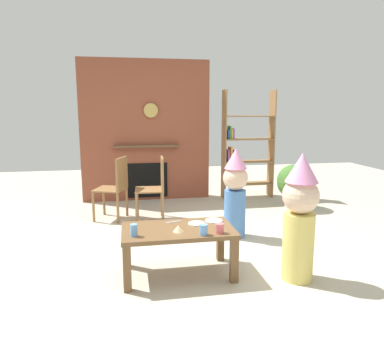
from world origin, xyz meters
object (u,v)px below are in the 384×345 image
object	(u,v)px
paper_cup_near_left	(203,230)
paper_plate_front	(197,223)
child_in_pink	(235,191)
paper_plate_rear	(214,221)
potted_plant_tall	(294,183)
dining_chair_middle	(156,185)
coffee_table	(178,236)
dining_chair_left	(116,184)
bookshelf	(243,150)
birthday_cake_slice	(178,228)
paper_cup_near_right	(220,228)
child_with_cone_hat	(300,214)
paper_cup_center	(134,230)

from	to	relation	value
paper_cup_near_left	paper_plate_front	size ratio (longest dim) A/B	0.60
child_in_pink	paper_cup_near_left	bearing A→B (deg)	13.06
paper_plate_rear	potted_plant_tall	xyz separation A→B (m)	(1.77, 1.86, -0.06)
paper_plate_front	dining_chair_middle	bearing A→B (deg)	98.81
coffee_table	dining_chair_left	xyz separation A→B (m)	(-0.63, 1.90, 0.13)
coffee_table	dining_chair_middle	world-z (taller)	dining_chair_middle
paper_plate_front	dining_chair_middle	size ratio (longest dim) A/B	0.18
bookshelf	birthday_cake_slice	xyz separation A→B (m)	(-1.58, -2.94, -0.37)
paper_cup_near_right	dining_chair_middle	bearing A→B (deg)	101.89
bookshelf	birthday_cake_slice	size ratio (longest dim) A/B	19.00
paper_cup_near_right	child_with_cone_hat	world-z (taller)	child_with_cone_hat
bookshelf	coffee_table	bearing A→B (deg)	-118.91
paper_cup_near_left	birthday_cake_slice	bearing A→B (deg)	148.54
bookshelf	potted_plant_tall	world-z (taller)	bookshelf
paper_plate_rear	birthday_cake_slice	distance (m)	0.46
child_with_cone_hat	child_in_pink	world-z (taller)	child_with_cone_hat
paper_plate_front	dining_chair_middle	world-z (taller)	dining_chair_middle
birthday_cake_slice	potted_plant_tall	xyz separation A→B (m)	(2.16, 2.11, -0.08)
bookshelf	coffee_table	size ratio (longest dim) A/B	1.82
bookshelf	birthday_cake_slice	world-z (taller)	bookshelf
child_with_cone_hat	paper_plate_rear	bearing A→B (deg)	-17.38
child_in_pink	dining_chair_left	world-z (taller)	child_in_pink
dining_chair_middle	paper_cup_center	bearing A→B (deg)	83.19
dining_chair_left	potted_plant_tall	size ratio (longest dim) A/B	1.27
paper_cup_near_right	child_in_pink	size ratio (longest dim) A/B	0.08
child_with_cone_hat	dining_chair_middle	size ratio (longest dim) A/B	1.31
paper_cup_near_right	paper_plate_rear	bearing A→B (deg)	84.91
paper_cup_near_left	paper_plate_front	world-z (taller)	paper_cup_near_left
dining_chair_left	child_in_pink	bearing A→B (deg)	166.01
bookshelf	paper_cup_near_left	world-z (taller)	bookshelf
paper_plate_front	child_with_cone_hat	bearing A→B (deg)	-23.50
paper_cup_near_left	paper_cup_center	bearing A→B (deg)	173.01
paper_plate_rear	paper_cup_near_right	bearing A→B (deg)	-95.09
bookshelf	potted_plant_tall	bearing A→B (deg)	-55.18
paper_cup_near_left	paper_cup_center	size ratio (longest dim) A/B	0.88
bookshelf	paper_cup_near_right	bearing A→B (deg)	-111.87
paper_cup_near_left	birthday_cake_slice	distance (m)	0.24
coffee_table	dining_chair_middle	xyz separation A→B (m)	(-0.07, 1.79, 0.13)
paper_cup_near_left	child_with_cone_hat	size ratio (longest dim) A/B	0.08
coffee_table	paper_cup_near_left	distance (m)	0.32
paper_plate_front	potted_plant_tall	distance (m)	2.75
paper_cup_near_left	dining_chair_left	distance (m)	2.27
paper_plate_front	birthday_cake_slice	bearing A→B (deg)	-137.91
paper_cup_center	potted_plant_tall	xyz separation A→B (m)	(2.57, 2.16, -0.11)
paper_cup_center	child_with_cone_hat	xyz separation A→B (m)	(1.49, -0.14, 0.11)
coffee_table	paper_plate_front	bearing A→B (deg)	25.24
birthday_cake_slice	child_with_cone_hat	size ratio (longest dim) A/B	0.08
dining_chair_left	dining_chair_middle	world-z (taller)	same
paper_plate_rear	paper_cup_center	bearing A→B (deg)	-159.61
coffee_table	dining_chair_left	distance (m)	2.00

